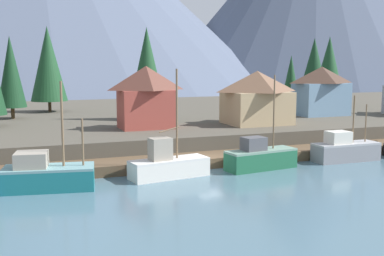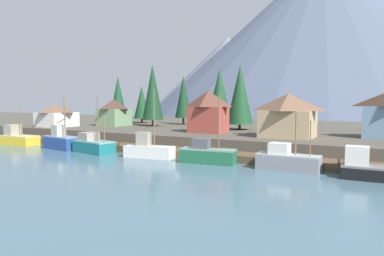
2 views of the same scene
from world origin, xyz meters
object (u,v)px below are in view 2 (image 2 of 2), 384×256
(fishing_boat_green, at_px, (207,154))
(conifer_mid_left, at_px, (118,96))
(fishing_boat_teal, at_px, (93,145))
(conifer_mid_right, at_px, (183,97))
(fishing_boat_blue, at_px, (61,141))
(conifer_far_right, at_px, (142,102))
(fishing_boat_black, at_px, (372,169))
(conifer_back_right, at_px, (219,93))
(house_red, at_px, (208,111))
(house_white, at_px, (57,115))
(fishing_boat_white, at_px, (148,150))
(fishing_boat_grey, at_px, (287,160))
(house_tan, at_px, (288,115))
(conifer_near_left, at_px, (240,94))
(fishing_boat_yellow, at_px, (18,138))
(conifer_back_left, at_px, (153,92))
(house_green, at_px, (114,112))

(fishing_boat_green, relative_size, conifer_mid_left, 0.78)
(fishing_boat_teal, relative_size, conifer_mid_right, 0.77)
(fishing_boat_blue, xyz_separation_m, conifer_far_right, (-6.86, 30.55, 6.33))
(conifer_far_right, bearing_deg, fishing_boat_black, -29.66)
(conifer_back_right, bearing_deg, house_red, -69.00)
(conifer_mid_left, xyz_separation_m, conifer_far_right, (4.42, 3.71, -1.44))
(conifer_mid_left, bearing_deg, house_white, -102.64)
(fishing_boat_white, relative_size, fishing_boat_grey, 1.35)
(fishing_boat_blue, bearing_deg, fishing_boat_black, 8.55)
(conifer_mid_right, relative_size, conifer_back_right, 0.85)
(fishing_boat_grey, bearing_deg, house_tan, 104.82)
(conifer_near_left, bearing_deg, house_white, -162.33)
(fishing_boat_blue, xyz_separation_m, conifer_mid_right, (5.40, 30.50, 7.57))
(fishing_boat_white, bearing_deg, conifer_near_left, 70.13)
(house_white, bearing_deg, fishing_boat_yellow, -73.67)
(fishing_boat_grey, relative_size, conifer_mid_left, 0.62)
(conifer_mid_left, relative_size, conifer_back_right, 0.87)
(fishing_boat_blue, bearing_deg, fishing_boat_green, 8.68)
(fishing_boat_yellow, xyz_separation_m, conifer_back_left, (14.03, 22.39, 8.66))
(conifer_back_right, bearing_deg, fishing_boat_green, -66.75)
(fishing_boat_blue, xyz_separation_m, house_tan, (34.10, 13.66, 4.55))
(fishing_boat_black, xyz_separation_m, house_tan, (-12.10, 13.33, 4.81))
(conifer_far_right, bearing_deg, house_white, -112.29)
(fishing_boat_teal, xyz_separation_m, conifer_mid_left, (-18.97, 27.15, 7.92))
(house_tan, xyz_separation_m, conifer_back_left, (-31.59, 8.77, 3.99))
(house_red, distance_m, house_tan, 14.06)
(fishing_boat_yellow, xyz_separation_m, house_tan, (45.62, 13.63, 4.67))
(fishing_boat_green, relative_size, fishing_boat_black, 1.32)
(fishing_boat_yellow, relative_size, fishing_boat_grey, 1.02)
(conifer_mid_left, height_order, conifer_back_left, conifer_back_left)
(house_white, distance_m, house_tan, 48.97)
(conifer_far_right, bearing_deg, fishing_boat_green, -41.53)
(conifer_near_left, xyz_separation_m, conifer_far_right, (-29.38, 7.46, -1.55))
(fishing_boat_teal, bearing_deg, fishing_boat_blue, -172.27)
(fishing_boat_blue, distance_m, conifer_mid_left, 30.14)
(fishing_boat_green, xyz_separation_m, fishing_boat_grey, (10.13, 0.40, 0.02))
(fishing_boat_yellow, xyz_separation_m, house_red, (31.60, 14.58, 5.00))
(conifer_mid_right, height_order, conifer_back_left, conifer_back_left)
(house_tan, bearing_deg, fishing_boat_yellow, -163.37)
(house_tan, distance_m, conifer_back_right, 34.28)
(fishing_boat_teal, distance_m, conifer_mid_right, 31.84)
(fishing_boat_black, xyz_separation_m, conifer_near_left, (-23.69, 22.77, 8.14))
(fishing_boat_blue, relative_size, fishing_boat_black, 1.29)
(fishing_boat_blue, distance_m, fishing_boat_green, 27.34)
(fishing_boat_yellow, distance_m, house_red, 35.15)
(fishing_boat_grey, distance_m, conifer_near_left, 28.14)
(conifer_mid_left, distance_m, conifer_mid_right, 17.08)
(fishing_boat_grey, relative_size, house_green, 1.16)
(fishing_boat_teal, bearing_deg, conifer_back_left, 112.80)
(fishing_boat_black, bearing_deg, fishing_boat_grey, 175.60)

